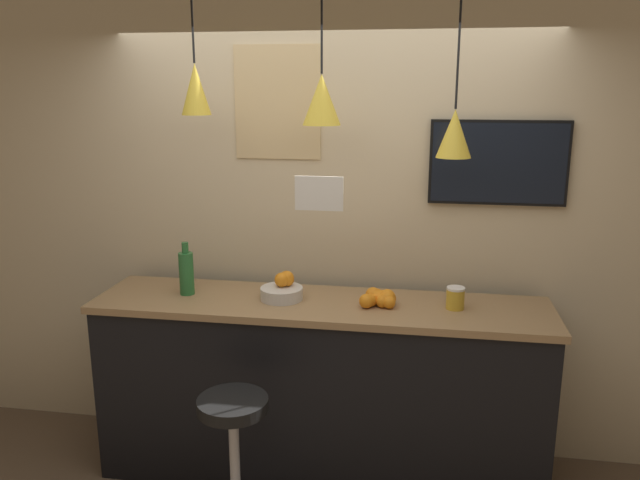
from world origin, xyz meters
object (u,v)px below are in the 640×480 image
(fruit_bowl, at_px, (283,289))
(mounted_tv, at_px, (498,163))
(juice_bottle, at_px, (186,272))
(spread_jar, at_px, (455,298))
(bar_stool, at_px, (234,451))

(fruit_bowl, bearing_deg, mounted_tv, 15.94)
(juice_bottle, bearing_deg, mounted_tv, 11.18)
(fruit_bowl, xyz_separation_m, spread_jar, (0.94, -0.01, 0.01))
(bar_stool, bearing_deg, juice_bottle, 125.96)
(fruit_bowl, bearing_deg, spread_jar, -0.50)
(mounted_tv, bearing_deg, fruit_bowl, -164.06)
(fruit_bowl, relative_size, spread_jar, 1.98)
(bar_stool, xyz_separation_m, spread_jar, (1.05, 0.61, 0.64))
(juice_bottle, distance_m, mounted_tv, 1.84)
(juice_bottle, height_order, spread_jar, juice_bottle)
(fruit_bowl, bearing_deg, juice_bottle, -179.15)
(bar_stool, bearing_deg, fruit_bowl, 79.95)
(spread_jar, bearing_deg, juice_bottle, 180.00)
(mounted_tv, bearing_deg, spread_jar, -122.15)
(bar_stool, relative_size, juice_bottle, 2.49)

